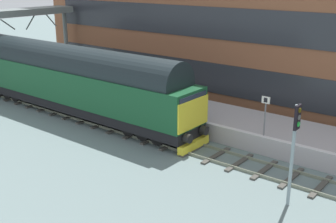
{
  "coord_description": "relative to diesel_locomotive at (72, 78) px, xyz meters",
  "views": [
    {
      "loc": [
        -17.53,
        -14.14,
        9.03
      ],
      "look_at": [
        0.2,
        -0.06,
        1.73
      ],
      "focal_mm": 45.82,
      "sensor_mm": 36.0,
      "label": 1
    }
  ],
  "objects": [
    {
      "name": "platform_number_sign",
      "position": [
        1.86,
        -12.92,
        -0.09
      ],
      "size": [
        0.1,
        0.44,
        2.11
      ],
      "color": "slate",
      "rests_on": "station_platform"
    },
    {
      "name": "track_main",
      "position": [
        -0.0,
        -7.83,
        -2.43
      ],
      "size": [
        2.5,
        60.0,
        0.15
      ],
      "color": "gray",
      "rests_on": "ground"
    },
    {
      "name": "overhead_footbridge",
      "position": [
        2.05,
        8.6,
        3.19
      ],
      "size": [
        9.3,
        2.0,
        6.39
      ],
      "color": "slate",
      "rests_on": "ground"
    },
    {
      "name": "diesel_locomotive",
      "position": [
        0.0,
        0.0,
        0.0
      ],
      "size": [
        2.74,
        19.91,
        4.68
      ],
      "color": "black",
      "rests_on": "ground"
    },
    {
      "name": "ground_plane",
      "position": [
        -0.0,
        -7.83,
        -2.49
      ],
      "size": [
        140.0,
        140.0,
        0.0
      ],
      "primitive_type": "plane",
      "color": "slate",
      "rests_on": "ground"
    },
    {
      "name": "signal_post_near",
      "position": [
        -2.31,
        -16.18,
        0.28
      ],
      "size": [
        0.44,
        0.22,
        4.29
      ],
      "color": "gray",
      "rests_on": "ground"
    },
    {
      "name": "station_platform",
      "position": [
        3.6,
        -7.83,
        -1.99
      ],
      "size": [
        4.0,
        44.0,
        1.01
      ],
      "color": "#AAA5A8",
      "rests_on": "ground"
    },
    {
      "name": "waiting_passenger",
      "position": [
        3.6,
        -2.07,
        -0.5
      ],
      "size": [
        0.46,
        0.46,
        1.64
      ],
      "rotation": [
        0.0,
        0.0,
        2.06
      ],
      "color": "#272B3B",
      "rests_on": "station_platform"
    }
  ]
}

